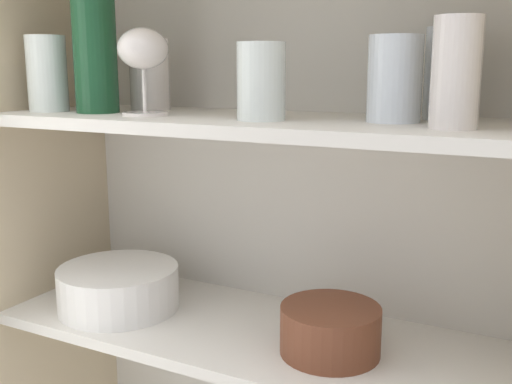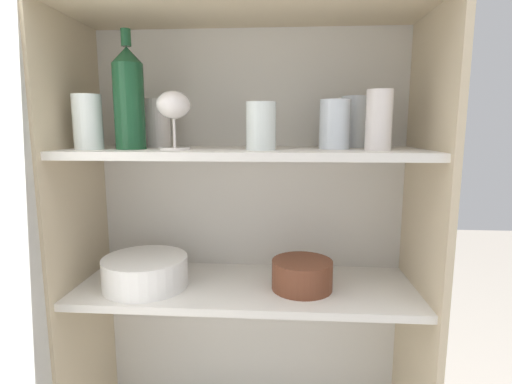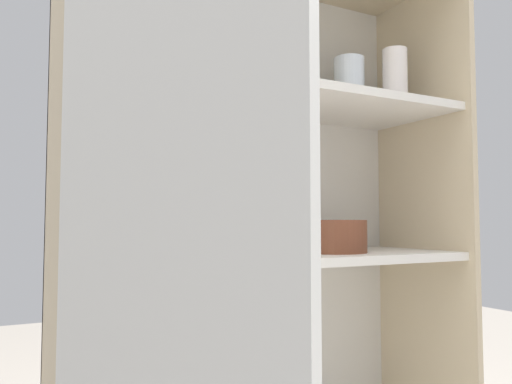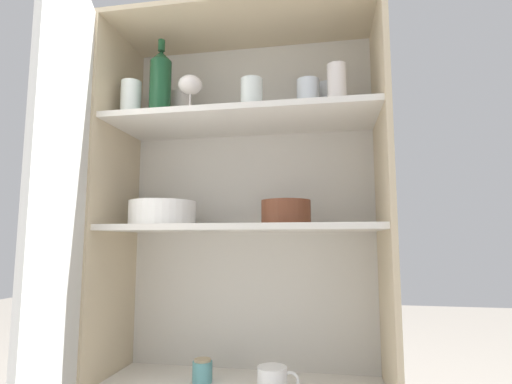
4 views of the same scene
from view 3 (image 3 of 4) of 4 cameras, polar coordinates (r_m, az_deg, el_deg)
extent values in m
cube|color=silver|center=(1.30, -1.65, -9.09)|extent=(0.95, 0.02, 1.52)
cube|color=#CCB793|center=(1.01, -21.87, -10.47)|extent=(0.02, 0.35, 1.52)
cube|color=#CCB793|center=(1.44, 18.50, -8.37)|extent=(0.02, 0.35, 1.52)
cube|color=silver|center=(1.15, 2.04, -7.59)|extent=(0.91, 0.32, 0.02)
cube|color=silver|center=(1.18, 2.00, 10.60)|extent=(0.91, 0.32, 0.02)
cube|color=silver|center=(0.64, -11.33, -14.97)|extent=(0.18, 0.45, 1.52)
cylinder|color=silver|center=(1.17, -10.80, 14.76)|extent=(0.07, 0.07, 0.13)
cylinder|color=white|center=(1.02, -16.44, 17.58)|extent=(0.07, 0.07, 0.14)
cylinder|color=silver|center=(1.35, 15.60, 12.54)|extent=(0.06, 0.06, 0.14)
cylinder|color=white|center=(1.33, 10.60, 12.25)|extent=(0.08, 0.08, 0.12)
cylinder|color=white|center=(1.18, 5.20, 14.07)|extent=(0.07, 0.07, 0.12)
cylinder|color=white|center=(1.43, 10.61, 11.43)|extent=(0.07, 0.07, 0.14)
cylinder|color=silver|center=(1.06, -4.55, 12.97)|extent=(0.08, 0.08, 0.01)
cylinder|color=silver|center=(1.07, -4.54, 14.90)|extent=(0.01, 0.01, 0.07)
ellipsoid|color=silver|center=(1.10, -4.52, 18.28)|extent=(0.08, 0.08, 0.07)
cylinder|color=#194728|center=(1.07, -10.93, 18.60)|extent=(0.08, 0.08, 0.21)
cylinder|color=white|center=(1.01, -10.49, -7.28)|extent=(0.23, 0.23, 0.01)
cylinder|color=white|center=(1.01, -10.48, -6.78)|extent=(0.23, 0.23, 0.01)
cylinder|color=white|center=(1.01, -10.48, -6.27)|extent=(0.23, 0.23, 0.01)
cylinder|color=white|center=(1.01, -10.47, -5.76)|extent=(0.23, 0.23, 0.01)
cylinder|color=white|center=(1.01, -10.47, -5.25)|extent=(0.23, 0.23, 0.01)
cylinder|color=white|center=(1.01, -10.46, -4.74)|extent=(0.23, 0.23, 0.01)
cylinder|color=white|center=(1.01, -10.45, -4.23)|extent=(0.23, 0.23, 0.01)
cylinder|color=white|center=(1.01, -10.45, -3.72)|extent=(0.23, 0.23, 0.01)
cylinder|color=white|center=(1.01, -10.44, -3.21)|extent=(0.23, 0.23, 0.01)
cylinder|color=brown|center=(1.21, 8.81, -5.03)|extent=(0.16, 0.16, 0.08)
torus|color=brown|center=(1.21, 8.79, -3.38)|extent=(0.16, 0.16, 0.01)
camera|label=1|loc=(1.10, 54.01, 17.91)|focal=42.00mm
camera|label=2|loc=(0.76, 63.99, 26.46)|focal=28.00mm
camera|label=4|loc=(0.92, 83.26, -8.49)|focal=28.00mm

